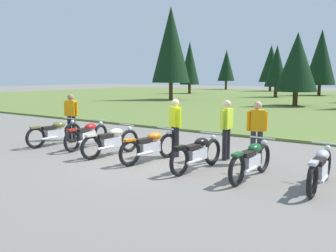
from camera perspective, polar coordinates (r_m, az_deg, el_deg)
name	(u,v)px	position (r m, az deg, el deg)	size (l,w,h in m)	color
ground_plane	(156,161)	(9.96, -1.94, -5.53)	(140.00, 140.00, 0.00)	slate
grass_moorland	(332,101)	(35.29, 24.68, 3.57)	(80.00, 44.00, 0.10)	#5B7033
motorcycle_olive	(55,132)	(12.64, -17.51, -0.98)	(0.62, 2.10, 0.88)	black
motorcycle_red	(87,135)	(11.88, -12.71, -1.36)	(0.62, 2.10, 0.88)	black
motorcycle_cream	(111,141)	(10.62, -8.97, -2.36)	(0.62, 2.09, 0.88)	black
motorcycle_orange	(150,146)	(9.78, -2.86, -3.17)	(0.66, 2.08, 0.88)	black
motorcycle_black	(197,153)	(8.93, 4.69, -4.26)	(0.62, 2.10, 0.88)	black
motorcycle_british_green	(251,160)	(8.38, 13.10, -5.25)	(0.62, 2.10, 0.88)	black
motorcycle_silver	(320,168)	(8.10, 23.05, -6.15)	(0.62, 2.10, 0.88)	black
rider_checking_bike	(175,124)	(10.34, 1.17, 0.32)	(0.49, 0.37, 1.67)	black
rider_near_row_end	(257,128)	(9.77, 13.95, -0.37)	(0.48, 0.37, 1.67)	#2D2D38
rider_in_hivis_vest	(71,114)	(13.51, -15.14, 1.85)	(0.53, 0.32, 1.67)	black
rider_with_back_turned	(227,126)	(10.03, 9.29, -0.02)	(0.23, 0.55, 1.67)	black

